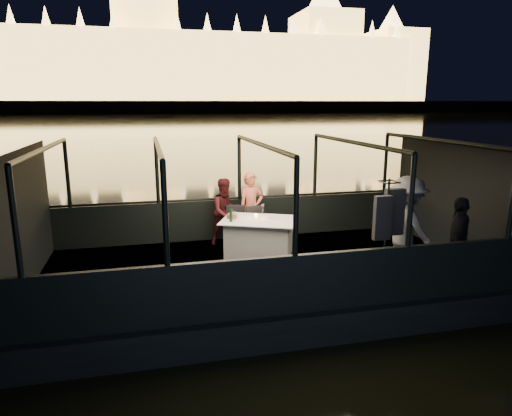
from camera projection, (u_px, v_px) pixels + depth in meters
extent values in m
plane|color=black|center=(156.00, 122.00, 84.51)|extent=(500.00, 500.00, 0.00)
cube|color=black|center=(261.00, 291.00, 8.74)|extent=(8.60, 4.40, 1.00)
cube|color=black|center=(261.00, 268.00, 8.63)|extent=(8.00, 4.00, 0.04)
cube|color=black|center=(240.00, 218.00, 10.42)|extent=(8.00, 0.08, 0.90)
cube|color=black|center=(294.00, 284.00, 6.63)|extent=(8.00, 0.08, 0.90)
cube|color=#423D33|center=(149.00, 108.00, 207.42)|extent=(400.00, 140.00, 6.00)
cube|color=white|center=(259.00, 238.00, 9.12)|extent=(1.75, 1.55, 0.77)
cube|color=black|center=(237.00, 227.00, 9.71)|extent=(0.50, 0.50, 0.87)
cube|color=black|center=(257.00, 228.00, 9.61)|extent=(0.46, 0.46, 0.87)
imported|color=#D7684E|center=(251.00, 209.00, 10.02)|extent=(0.61, 0.47, 1.55)
imported|color=#3C1013|center=(226.00, 210.00, 9.87)|extent=(0.81, 0.70, 1.45)
imported|color=silver|center=(406.00, 231.00, 7.95)|extent=(0.96, 1.31, 1.81)
imported|color=black|center=(459.00, 235.00, 7.70)|extent=(0.88, 0.90, 1.51)
cylinder|color=#123219|center=(231.00, 214.00, 8.85)|extent=(0.07, 0.07, 0.30)
cylinder|color=brown|center=(232.00, 216.00, 9.13)|extent=(0.26, 0.26, 0.08)
cylinder|color=#FFA83F|center=(256.00, 216.00, 9.14)|extent=(0.06, 0.06, 0.07)
cylinder|color=silver|center=(274.00, 218.00, 9.16)|extent=(0.30, 0.30, 0.02)
cylinder|color=silver|center=(236.00, 216.00, 9.29)|extent=(0.28, 0.28, 0.01)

